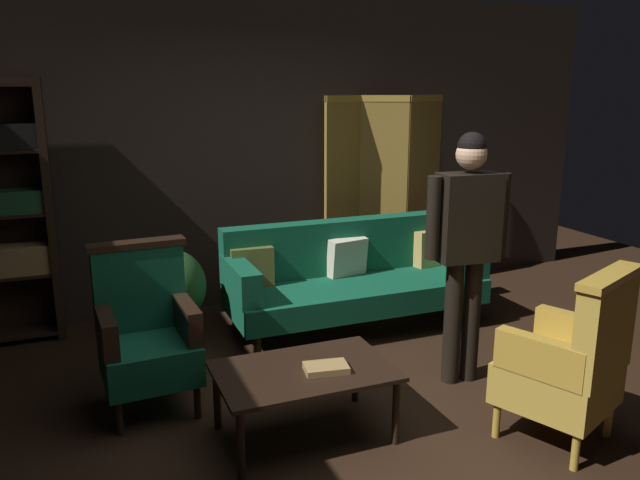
% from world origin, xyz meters
% --- Properties ---
extents(ground_plane, '(10.00, 10.00, 0.00)m').
position_xyz_m(ground_plane, '(0.00, 0.00, 0.00)').
color(ground_plane, black).
extents(back_wall, '(7.20, 0.10, 2.80)m').
position_xyz_m(back_wall, '(0.00, 2.45, 1.40)').
color(back_wall, black).
rests_on(back_wall, ground_plane).
extents(folding_screen, '(1.27, 0.26, 1.90)m').
position_xyz_m(folding_screen, '(1.22, 2.21, 0.99)').
color(folding_screen, olive).
rests_on(folding_screen, ground_plane).
extents(velvet_couch, '(2.12, 0.78, 0.88)m').
position_xyz_m(velvet_couch, '(0.55, 1.45, 0.45)').
color(velvet_couch, black).
rests_on(velvet_couch, ground_plane).
extents(coffee_table, '(1.00, 0.64, 0.42)m').
position_xyz_m(coffee_table, '(-0.42, -0.01, 0.37)').
color(coffee_table, black).
rests_on(coffee_table, ground_plane).
extents(armchair_gilt_accent, '(0.76, 0.76, 1.04)m').
position_xyz_m(armchair_gilt_accent, '(0.93, -0.62, 0.49)').
color(armchair_gilt_accent, '#B78E33').
rests_on(armchair_gilt_accent, ground_plane).
extents(armchair_wing_left, '(0.61, 0.60, 1.04)m').
position_xyz_m(armchair_wing_left, '(-1.21, 0.70, 0.49)').
color(armchair_wing_left, black).
rests_on(armchair_wing_left, ground_plane).
extents(standing_figure, '(0.59, 0.25, 1.70)m').
position_xyz_m(standing_figure, '(0.82, 0.26, 1.03)').
color(standing_figure, black).
rests_on(standing_figure, ground_plane).
extents(potted_plant, '(0.48, 0.48, 0.78)m').
position_xyz_m(potted_plant, '(-0.90, 1.56, 0.45)').
color(potted_plant, brown).
rests_on(potted_plant, ground_plane).
extents(book_tan_leather, '(0.27, 0.19, 0.04)m').
position_xyz_m(book_tan_leather, '(-0.32, -0.08, 0.44)').
color(book_tan_leather, '#9E7A47').
rests_on(book_tan_leather, coffee_table).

